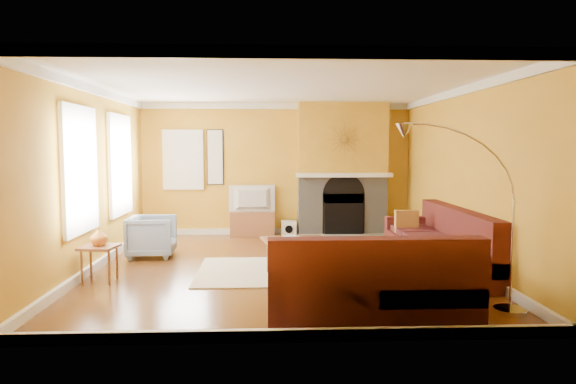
{
  "coord_description": "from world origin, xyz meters",
  "views": [
    {
      "loc": [
        -0.2,
        -7.6,
        1.8
      ],
      "look_at": [
        0.14,
        0.4,
        1.1
      ],
      "focal_mm": 32.0,
      "sensor_mm": 36.0,
      "label": 1
    }
  ],
  "objects_px": {
    "coffee_table": "(298,253)",
    "armchair": "(152,236)",
    "sectional_sofa": "(375,247)",
    "side_table": "(100,264)",
    "arc_lamp": "(463,221)",
    "media_console": "(253,224)"
  },
  "relations": [
    {
      "from": "sectional_sofa",
      "to": "arc_lamp",
      "type": "bearing_deg",
      "value": -67.75
    },
    {
      "from": "side_table",
      "to": "coffee_table",
      "type": "bearing_deg",
      "value": 17.02
    },
    {
      "from": "sectional_sofa",
      "to": "coffee_table",
      "type": "xyz_separation_m",
      "value": [
        -1.01,
        0.87,
        -0.25
      ]
    },
    {
      "from": "armchair",
      "to": "side_table",
      "type": "height_order",
      "value": "armchair"
    },
    {
      "from": "media_console",
      "to": "side_table",
      "type": "bearing_deg",
      "value": -119.32
    },
    {
      "from": "sectional_sofa",
      "to": "armchair",
      "type": "xyz_separation_m",
      "value": [
        -3.37,
        1.59,
        -0.11
      ]
    },
    {
      "from": "side_table",
      "to": "media_console",
      "type": "bearing_deg",
      "value": 60.68
    },
    {
      "from": "coffee_table",
      "to": "side_table",
      "type": "height_order",
      "value": "side_table"
    },
    {
      "from": "media_console",
      "to": "arc_lamp",
      "type": "height_order",
      "value": "arc_lamp"
    },
    {
      "from": "media_console",
      "to": "side_table",
      "type": "height_order",
      "value": "media_console"
    },
    {
      "from": "side_table",
      "to": "arc_lamp",
      "type": "xyz_separation_m",
      "value": [
        4.33,
        -1.53,
        0.78
      ]
    },
    {
      "from": "sectional_sofa",
      "to": "side_table",
      "type": "distance_m",
      "value": 3.73
    },
    {
      "from": "media_console",
      "to": "armchair",
      "type": "xyz_separation_m",
      "value": [
        -1.6,
        -1.94,
        0.09
      ]
    },
    {
      "from": "armchair",
      "to": "side_table",
      "type": "relative_size",
      "value": 1.53
    },
    {
      "from": "armchair",
      "to": "side_table",
      "type": "distance_m",
      "value": 1.59
    },
    {
      "from": "sectional_sofa",
      "to": "arc_lamp",
      "type": "height_order",
      "value": "arc_lamp"
    },
    {
      "from": "arc_lamp",
      "to": "media_console",
      "type": "bearing_deg",
      "value": 115.35
    },
    {
      "from": "coffee_table",
      "to": "armchair",
      "type": "bearing_deg",
      "value": 163.09
    },
    {
      "from": "sectional_sofa",
      "to": "armchair",
      "type": "height_order",
      "value": "sectional_sofa"
    },
    {
      "from": "armchair",
      "to": "arc_lamp",
      "type": "height_order",
      "value": "arc_lamp"
    },
    {
      "from": "coffee_table",
      "to": "media_console",
      "type": "relative_size",
      "value": 1.11
    },
    {
      "from": "coffee_table",
      "to": "arc_lamp",
      "type": "distance_m",
      "value": 2.98
    }
  ]
}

